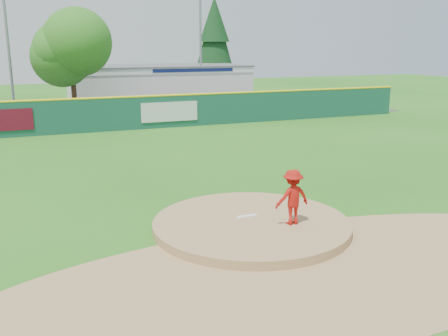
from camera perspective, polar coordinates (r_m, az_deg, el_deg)
name	(u,v)px	position (r m, az deg, el deg)	size (l,w,h in m)	color
ground	(251,229)	(14.09, 3.13, -6.94)	(120.00, 120.00, 0.00)	#286B19
pitchers_mound	(251,229)	(14.09, 3.13, -6.94)	(5.50, 5.50, 0.50)	#9E774C
pitching_rubber	(247,216)	(14.26, 2.62, -5.54)	(0.60, 0.15, 0.04)	white
infield_dirt_arc	(308,272)	(11.68, 9.60, -11.67)	(15.40, 15.40, 0.01)	#9E774C
parking_lot	(100,112)	(39.61, -14.02, 6.19)	(44.00, 16.00, 0.02)	#38383A
pitcher	(292,197)	(13.62, 7.83, -3.31)	(0.98, 0.57, 1.52)	#AD140E
van	(94,109)	(36.98, -14.68, 6.58)	(1.98, 4.30, 1.20)	white
pool_building_grp	(158,84)	(45.53, -7.54, 9.51)	(15.20, 8.20, 3.31)	silver
fence_banners	(89,116)	(30.29, -15.14, 5.77)	(13.34, 0.04, 1.20)	maroon
outfield_fence	(122,113)	(30.66, -11.55, 6.23)	(40.00, 0.14, 2.07)	#164839
deciduous_tree	(71,52)	(37.06, -17.08, 12.56)	(5.60, 5.60, 7.36)	#382314
conifer_tree	(214,40)	(51.41, -1.10, 14.43)	(4.40, 4.40, 9.50)	#382314
light_pole_left	(7,30)	(38.89, -23.59, 14.27)	(1.75, 0.25, 11.00)	gray
light_pole_right	(201,39)	(43.45, -2.70, 14.54)	(1.75, 0.25, 10.00)	gray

